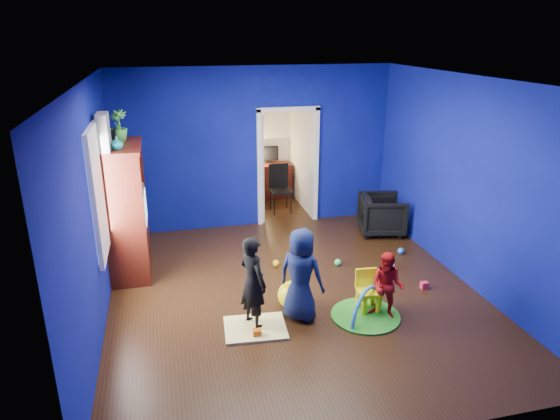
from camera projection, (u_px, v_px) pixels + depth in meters
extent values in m
cube|color=black|center=(295.00, 293.00, 6.96)|extent=(5.00, 5.50, 0.01)
cube|color=white|center=(297.00, 80.00, 5.98)|extent=(5.00, 5.50, 0.01)
cube|color=navy|center=(256.00, 149.00, 8.98)|extent=(5.00, 0.02, 2.90)
cube|color=navy|center=(387.00, 299.00, 3.95)|extent=(5.00, 0.02, 2.90)
cube|color=navy|center=(93.00, 210.00, 5.92)|extent=(0.02, 5.50, 2.90)
cube|color=navy|center=(467.00, 182.00, 7.02)|extent=(0.02, 5.50, 2.90)
imported|color=black|center=(382.00, 214.00, 8.93)|extent=(0.92, 0.90, 0.70)
imported|color=black|center=(253.00, 282.00, 6.02)|extent=(0.45, 0.51, 1.19)
imported|color=#0F1838|center=(301.00, 275.00, 6.18)|extent=(0.70, 0.67, 1.21)
imported|color=#B01228|center=(387.00, 286.00, 6.24)|extent=(0.55, 0.53, 0.89)
imported|color=#0D566E|center=(117.00, 143.00, 6.63)|extent=(0.22, 0.22, 0.18)
imported|color=#3A8D33|center=(118.00, 126.00, 7.06)|extent=(0.32, 0.32, 0.45)
cube|color=#3E1A0A|center=(126.00, 211.00, 7.26)|extent=(0.58, 1.14, 1.96)
cube|color=silver|center=(129.00, 208.00, 7.26)|extent=(0.46, 0.70, 0.54)
cube|color=#F2E07A|center=(255.00, 328.00, 6.12)|extent=(0.80, 0.66, 0.03)
sphere|color=yellow|center=(292.00, 295.00, 6.54)|extent=(0.37, 0.37, 0.37)
cube|color=yellow|center=(369.00, 293.00, 6.45)|extent=(0.30, 0.30, 0.50)
cylinder|color=#4AA124|center=(365.00, 316.00, 6.39)|extent=(0.88, 0.88, 0.02)
torus|color=#3F8CD8|center=(365.00, 315.00, 6.39)|extent=(0.62, 0.57, 0.79)
cube|color=white|center=(96.00, 193.00, 6.21)|extent=(0.03, 0.95, 1.55)
cube|color=slate|center=(112.00, 201.00, 6.84)|extent=(0.14, 0.42, 2.40)
cube|color=white|center=(288.00, 168.00, 9.25)|extent=(1.16, 0.10, 2.10)
cube|color=#3D140A|center=(270.00, 181.00, 10.86)|extent=(0.88, 0.44, 0.75)
cube|color=black|center=(269.00, 154.00, 10.78)|extent=(0.40, 0.05, 0.32)
sphere|color=#FFD88C|center=(257.00, 156.00, 10.67)|extent=(0.14, 0.14, 0.14)
cube|color=black|center=(281.00, 190.00, 9.96)|extent=(0.40, 0.40, 0.92)
cube|color=white|center=(269.00, 104.00, 10.41)|extent=(0.88, 0.24, 0.04)
cube|color=#EA2744|center=(424.00, 285.00, 7.08)|extent=(0.10, 0.08, 0.10)
sphere|color=blue|center=(401.00, 251.00, 8.17)|extent=(0.11, 0.11, 0.11)
cube|color=#E0580B|center=(257.00, 333.00, 5.95)|extent=(0.10, 0.08, 0.10)
sphere|color=#37C361|center=(338.00, 262.00, 7.77)|extent=(0.11, 0.11, 0.11)
cube|color=#DE53AB|center=(391.00, 267.00, 7.63)|extent=(0.10, 0.08, 0.10)
sphere|color=gold|center=(276.00, 263.00, 7.74)|extent=(0.11, 0.11, 0.11)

